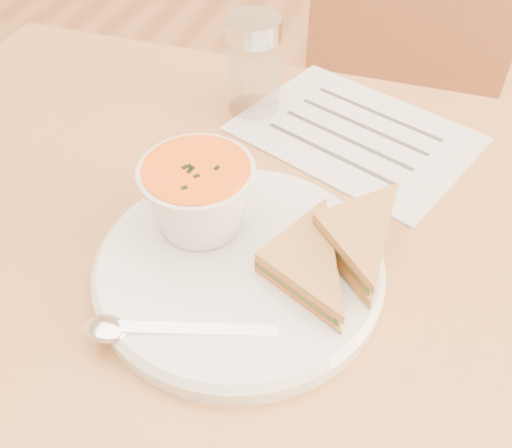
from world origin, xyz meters
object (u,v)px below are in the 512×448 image
at_px(dining_table, 262,426).
at_px(soup_bowl, 199,200).
at_px(chair_far, 366,144).
at_px(condiment_shaker, 253,66).
at_px(plate, 239,268).

distance_m(dining_table, soup_bowl, 0.43).
bearing_deg(chair_far, soup_bowl, 89.26).
distance_m(dining_table, chair_far, 0.59).
bearing_deg(condiment_shaker, soup_bowl, -84.45).
bearing_deg(soup_bowl, chair_far, 80.37).
distance_m(plate, soup_bowl, 0.07).
bearing_deg(soup_bowl, plate, -32.61).
bearing_deg(dining_table, condiment_shaker, 110.57).
xyz_separation_m(chair_far, plate, (-0.05, -0.62, 0.29)).
relative_size(soup_bowl, condiment_shaker, 0.89).
height_order(soup_bowl, condiment_shaker, condiment_shaker).
xyz_separation_m(soup_bowl, condiment_shaker, (-0.02, 0.23, 0.01)).
distance_m(chair_far, soup_bowl, 0.68).
relative_size(dining_table, soup_bowl, 9.37).
xyz_separation_m(dining_table, soup_bowl, (-0.06, -0.00, 0.43)).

